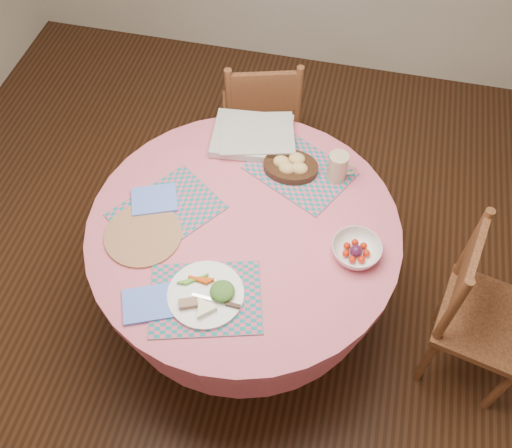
# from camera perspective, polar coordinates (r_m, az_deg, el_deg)

# --- Properties ---
(ground) EXTENTS (4.00, 4.00, 0.00)m
(ground) POSITION_cam_1_polar(r_m,az_deg,el_deg) (2.88, -0.98, -8.86)
(ground) COLOR #331C0F
(ground) RESTS_ON ground
(room_envelope) EXTENTS (4.01, 4.01, 2.71)m
(room_envelope) POSITION_cam_1_polar(r_m,az_deg,el_deg) (1.55, -1.93, 20.87)
(room_envelope) COLOR silver
(room_envelope) RESTS_ON ground
(dining_table) EXTENTS (1.24, 1.24, 0.75)m
(dining_table) POSITION_cam_1_polar(r_m,az_deg,el_deg) (2.39, -1.17, -2.90)
(dining_table) COLOR #CF606B
(dining_table) RESTS_ON ground
(chair_right) EXTENTS (0.47, 0.48, 0.88)m
(chair_right) POSITION_cam_1_polar(r_m,az_deg,el_deg) (2.54, 21.36, -8.13)
(chair_right) COLOR brown
(chair_right) RESTS_ON ground
(chair_back) EXTENTS (0.50, 0.49, 0.88)m
(chair_back) POSITION_cam_1_polar(r_m,az_deg,el_deg) (3.05, 0.59, 10.66)
(chair_back) COLOR brown
(chair_back) RESTS_ON ground
(placemat_front) EXTENTS (0.47, 0.40, 0.01)m
(placemat_front) POSITION_cam_1_polar(r_m,az_deg,el_deg) (2.07, -5.05, -7.43)
(placemat_front) COLOR #16767C
(placemat_front) RESTS_ON dining_table
(placemat_left) EXTENTS (0.48, 0.50, 0.01)m
(placemat_left) POSITION_cam_1_polar(r_m,az_deg,el_deg) (2.30, -8.94, 1.29)
(placemat_left) COLOR #16767C
(placemat_left) RESTS_ON dining_table
(placemat_back) EXTENTS (0.49, 0.45, 0.01)m
(placemat_back) POSITION_cam_1_polar(r_m,az_deg,el_deg) (2.41, 4.40, 5.34)
(placemat_back) COLOR #16767C
(placemat_back) RESTS_ON dining_table
(wicker_trivet) EXTENTS (0.30, 0.30, 0.01)m
(wicker_trivet) POSITION_cam_1_polar(r_m,az_deg,el_deg) (2.24, -11.21, -1.08)
(wicker_trivet) COLOR brown
(wicker_trivet) RESTS_ON dining_table
(napkin_near) EXTENTS (0.22, 0.20, 0.01)m
(napkin_near) POSITION_cam_1_polar(r_m,az_deg,el_deg) (2.08, -10.71, -7.85)
(napkin_near) COLOR #5F82F6
(napkin_near) RESTS_ON dining_table
(napkin_far) EXTENTS (0.22, 0.20, 0.01)m
(napkin_far) POSITION_cam_1_polar(r_m,az_deg,el_deg) (2.33, -10.13, 2.40)
(napkin_far) COLOR #5F82F6
(napkin_far) RESTS_ON placemat_left
(dinner_plate) EXTENTS (0.28, 0.28, 0.05)m
(dinner_plate) POSITION_cam_1_polar(r_m,az_deg,el_deg) (2.05, -4.92, -7.10)
(dinner_plate) COLOR white
(dinner_plate) RESTS_ON placemat_front
(bread_bowl) EXTENTS (0.23, 0.23, 0.08)m
(bread_bowl) POSITION_cam_1_polar(r_m,az_deg,el_deg) (2.38, 3.51, 5.85)
(bread_bowl) COLOR black
(bread_bowl) RESTS_ON placemat_back
(latte_mug) EXTENTS (0.12, 0.08, 0.13)m
(latte_mug) POSITION_cam_1_polar(r_m,az_deg,el_deg) (2.35, 8.23, 5.68)
(latte_mug) COLOR tan
(latte_mug) RESTS_ON placemat_back
(fruit_bowl) EXTENTS (0.19, 0.19, 0.06)m
(fruit_bowl) POSITION_cam_1_polar(r_m,az_deg,el_deg) (2.17, 9.99, -2.63)
(fruit_bowl) COLOR white
(fruit_bowl) RESTS_ON dining_table
(newspaper_stack) EXTENTS (0.39, 0.32, 0.04)m
(newspaper_stack) POSITION_cam_1_polar(r_m,az_deg,el_deg) (2.51, -0.29, 8.85)
(newspaper_stack) COLOR silver
(newspaper_stack) RESTS_ON dining_table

